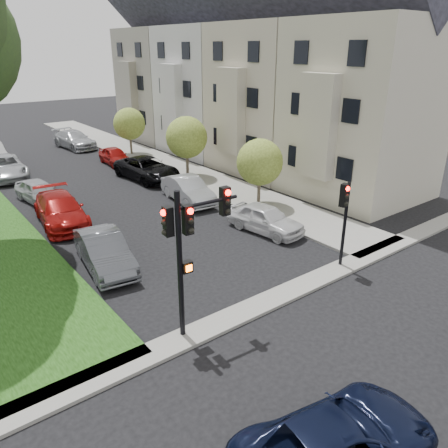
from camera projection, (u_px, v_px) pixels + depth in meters
ground at (317, 326)px, 14.35m from camera, size 140.00×140.00×0.00m
sidewalk_right at (148, 157)px, 35.73m from camera, size 3.50×44.00×0.12m
sidewalk_cross at (274, 298)px, 15.80m from camera, size 60.00×1.00×0.12m
house_a at (366, 76)px, 24.62m from camera, size 7.70×7.55×15.97m
house_b at (274, 71)px, 30.11m from camera, size 7.70×7.55×15.97m
house_c at (210, 67)px, 35.61m from camera, size 7.70×7.55×15.97m
house_d at (163, 64)px, 41.11m from camera, size 7.70×7.55×15.97m
small_tree_a at (260, 162)px, 24.07m from camera, size 2.58×2.58×3.87m
small_tree_b at (187, 137)px, 29.39m from camera, size 2.81×2.81×4.22m
small_tree_c at (129, 124)px, 35.77m from camera, size 2.59×2.59×3.89m
traffic_signal_main at (189, 237)px, 12.79m from camera, size 2.37×0.61×4.84m
traffic_signal_secondary at (344, 210)px, 17.15m from camera, size 0.49×0.39×3.66m
car_cross_near at (338, 441)px, 9.40m from camera, size 5.02×2.96×1.31m
car_parked_0 at (266, 219)px, 21.36m from camera, size 2.18×4.24×1.38m
car_parked_1 at (188, 190)px, 25.47m from camera, size 2.07×4.62×1.47m
car_parked_2 at (147, 169)px, 29.78m from camera, size 2.93×5.62×1.51m
car_parked_3 at (115, 156)px, 33.60m from camera, size 1.75×3.93×1.31m
car_parked_4 at (75, 140)px, 38.96m from camera, size 2.68×5.44×1.52m
car_parked_5 at (104, 251)px, 17.83m from camera, size 2.17×4.67×1.48m
car_parked_6 at (61, 210)px, 22.28m from camera, size 2.76×5.43×1.51m
car_parked_7 at (39, 191)px, 25.47m from camera, size 2.10×4.06×1.32m
car_parked_8 at (4, 167)px, 30.16m from camera, size 2.84×5.62×1.52m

